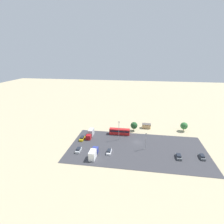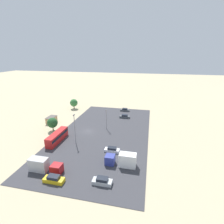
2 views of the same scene
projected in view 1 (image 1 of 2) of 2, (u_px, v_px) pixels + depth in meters
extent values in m
plane|color=tan|center=(137.00, 142.00, 84.65)|extent=(400.00, 400.00, 0.00)
cube|color=#38383D|center=(137.00, 149.00, 78.72)|extent=(61.00, 31.36, 0.08)
cube|color=tan|center=(146.00, 126.00, 100.13)|extent=(4.66, 2.75, 2.45)
cube|color=#59514C|center=(146.00, 124.00, 99.72)|extent=(4.90, 2.99, 0.12)
cube|color=red|center=(120.00, 132.00, 92.16)|extent=(10.63, 2.42, 3.08)
cube|color=black|center=(120.00, 131.00, 91.99)|extent=(10.21, 2.46, 0.86)
cube|color=gold|center=(82.00, 139.00, 86.75)|extent=(1.82, 4.71, 0.94)
cube|color=#1E232D|center=(82.00, 137.00, 86.49)|extent=(1.53, 2.64, 0.69)
cube|color=#ADB2B7|center=(79.00, 150.00, 76.42)|extent=(1.84, 4.41, 0.90)
cube|color=#1E232D|center=(78.00, 149.00, 76.17)|extent=(1.55, 2.47, 0.66)
cube|color=#4C5156|center=(179.00, 157.00, 71.58)|extent=(1.98, 4.45, 0.87)
cube|color=#1E232D|center=(179.00, 155.00, 71.34)|extent=(1.67, 2.49, 0.64)
cube|color=silver|center=(109.00, 152.00, 75.20)|extent=(1.76, 4.40, 0.82)
cube|color=#1E232D|center=(109.00, 151.00, 74.97)|extent=(1.48, 2.46, 0.60)
cube|color=#4C5156|center=(202.00, 157.00, 71.45)|extent=(1.78, 4.35, 0.84)
cube|color=#1E232D|center=(202.00, 156.00, 71.22)|extent=(1.49, 2.43, 0.61)
cube|color=maroon|center=(89.00, 137.00, 86.94)|extent=(2.35, 2.54, 2.28)
cube|color=#B2B2B7|center=(91.00, 132.00, 91.28)|extent=(2.35, 4.52, 3.26)
cube|color=navy|center=(95.00, 150.00, 75.06)|extent=(2.43, 2.42, 2.45)
cube|color=white|center=(92.00, 155.00, 70.61)|extent=(2.43, 4.31, 3.50)
cylinder|color=brown|center=(183.00, 130.00, 96.39)|extent=(0.36, 0.36, 1.67)
sphere|color=#337038|center=(184.00, 126.00, 95.66)|extent=(3.87, 3.87, 3.87)
cylinder|color=brown|center=(134.00, 129.00, 96.84)|extent=(0.36, 0.36, 1.71)
sphere|color=#235128|center=(134.00, 125.00, 96.11)|extent=(3.80, 3.80, 3.80)
cylinder|color=gray|center=(146.00, 142.00, 77.15)|extent=(0.20, 0.20, 7.38)
cube|color=#4C4C51|center=(146.00, 134.00, 75.91)|extent=(0.90, 0.28, 0.20)
cylinder|color=gray|center=(119.00, 131.00, 85.23)|extent=(0.20, 0.20, 9.35)
cube|color=#4C4C51|center=(119.00, 122.00, 83.68)|extent=(0.90, 0.28, 0.20)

